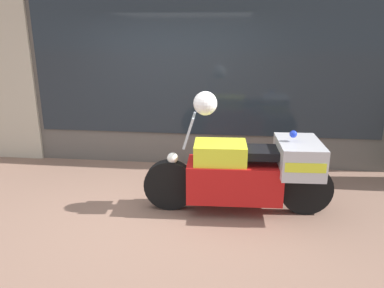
# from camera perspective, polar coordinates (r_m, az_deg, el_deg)

# --- Properties ---
(ground_plane) EXTENTS (60.00, 60.00, 0.00)m
(ground_plane) POSITION_cam_1_polar(r_m,az_deg,el_deg) (4.92, -6.02, -10.16)
(ground_plane) COLOR #7A5B4C
(shop_building) EXTENTS (6.99, 0.55, 3.23)m
(shop_building) POSITION_cam_1_polar(r_m,az_deg,el_deg) (6.45, -6.81, 11.53)
(shop_building) COLOR #56514C
(shop_building) RESTS_ON ground
(window_display) EXTENTS (5.46, 0.30, 2.07)m
(window_display) POSITION_cam_1_polar(r_m,az_deg,el_deg) (6.54, 1.72, 1.59)
(window_display) COLOR slate
(window_display) RESTS_ON ground
(paramedic_motorcycle) EXTENTS (2.38, 0.83, 1.25)m
(paramedic_motorcycle) POSITION_cam_1_polar(r_m,az_deg,el_deg) (4.74, 8.82, -4.02)
(paramedic_motorcycle) COLOR black
(paramedic_motorcycle) RESTS_ON ground
(white_helmet) EXTENTS (0.29, 0.29, 0.29)m
(white_helmet) POSITION_cam_1_polar(r_m,az_deg,el_deg) (4.48, 2.04, 6.21)
(white_helmet) COLOR white
(white_helmet) RESTS_ON paramedic_motorcycle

